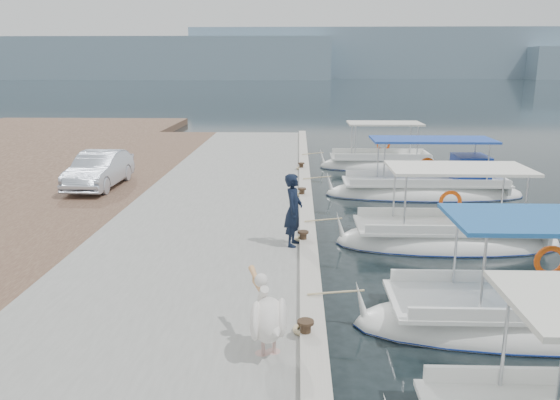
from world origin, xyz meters
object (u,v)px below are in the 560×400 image
object	(u,v)px
fishing_caique_d	(427,191)
fishing_caique_e	(380,165)
parked_car	(99,170)
fishing_caique_b	(554,323)
pelican	(268,317)
fisherman	(293,210)
fishing_caique_c	(447,240)

from	to	relation	value
fishing_caique_d	fishing_caique_e	xyz separation A→B (m)	(-0.96, 5.90, -0.06)
fishing_caique_e	parked_car	xyz separation A→B (m)	(-11.40, -6.98, 1.04)
fishing_caique_b	pelican	xyz separation A→B (m)	(-5.39, -1.95, 0.99)
parked_car	fisherman	bearing A→B (deg)	-41.02
fishing_caique_b	pelican	distance (m)	5.82
fisherman	pelican	bearing A→B (deg)	-172.87
fisherman	fishing_caique_e	bearing A→B (deg)	-6.17
fishing_caique_c	pelican	bearing A→B (deg)	-123.86
pelican	fishing_caique_d	bearing A→B (deg)	67.12
fishing_caique_e	fishing_caique_b	bearing A→B (deg)	-86.92
fishing_caique_b	fishing_caique_e	xyz separation A→B (m)	(-0.91, 16.87, 0.00)
fisherman	fishing_caique_c	bearing A→B (deg)	-58.23
fisherman	parked_car	distance (m)	9.75
pelican	parked_car	bearing A→B (deg)	120.29
fishing_caique_c	fisherman	world-z (taller)	fisherman
fishing_caique_b	fishing_caique_c	world-z (taller)	same
fishing_caique_b	fisherman	bearing A→B (deg)	146.11
fishing_caique_c	parked_car	size ratio (longest dim) A/B	1.57
parked_car	fishing_caique_e	bearing A→B (deg)	32.30
fishing_caique_c	pelican	size ratio (longest dim) A/B	4.11
fishing_caique_c	parked_car	distance (m)	12.62
fishing_caique_d	fisherman	world-z (taller)	fisherman
parked_car	fishing_caique_c	bearing A→B (deg)	-21.86
fishing_caique_b	fishing_caique_c	bearing A→B (deg)	97.95
fishing_caique_d	parked_car	distance (m)	12.45
fishing_caique_b	fishing_caique_c	distance (m)	5.09
pelican	parked_car	world-z (taller)	parked_car
fishing_caique_e	pelican	distance (m)	19.37
fishing_caique_b	pelican	size ratio (longest dim) A/B	5.03
fishing_caique_b	parked_car	bearing A→B (deg)	141.22
fishing_caique_b	fishing_caique_d	xyz separation A→B (m)	(0.06, 10.97, 0.06)
fishing_caique_c	fishing_caique_b	bearing A→B (deg)	-82.05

